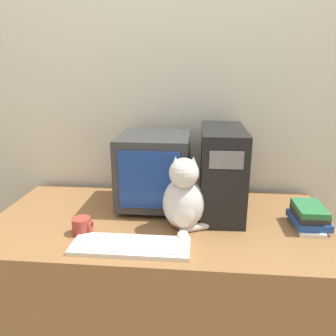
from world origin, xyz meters
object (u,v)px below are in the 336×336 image
(mug, at_px, (82,226))
(cat, at_px, (184,199))
(keyboard, at_px, (131,246))
(crt_monitor, at_px, (154,170))
(pen, at_px, (113,239))
(book_stack, at_px, (309,217))
(computer_tower, at_px, (222,171))

(mug, bearing_deg, cat, 11.84)
(keyboard, relative_size, cat, 1.39)
(crt_monitor, xyz_separation_m, keyboard, (-0.04, -0.45, -0.19))
(crt_monitor, xyz_separation_m, pen, (-0.13, -0.39, -0.20))
(keyboard, height_order, book_stack, book_stack)
(book_stack, bearing_deg, pen, -167.13)
(crt_monitor, xyz_separation_m, cat, (0.17, -0.26, -0.05))
(crt_monitor, bearing_deg, cat, -56.89)
(keyboard, relative_size, pen, 3.72)
(book_stack, distance_m, pen, 0.90)
(mug, bearing_deg, crt_monitor, 51.47)
(crt_monitor, relative_size, book_stack, 1.80)
(computer_tower, distance_m, keyboard, 0.61)
(crt_monitor, distance_m, pen, 0.46)
(crt_monitor, height_order, pen, crt_monitor)
(computer_tower, relative_size, pen, 3.55)
(computer_tower, xyz_separation_m, pen, (-0.48, -0.36, -0.21))
(crt_monitor, height_order, computer_tower, computer_tower)
(crt_monitor, xyz_separation_m, mug, (-0.28, -0.35, -0.16))
(crt_monitor, xyz_separation_m, book_stack, (0.74, -0.19, -0.15))
(crt_monitor, height_order, keyboard, crt_monitor)
(keyboard, distance_m, cat, 0.32)
(pen, xyz_separation_m, mug, (-0.15, 0.04, 0.03))
(keyboard, xyz_separation_m, cat, (0.21, 0.19, 0.14))
(pen, bearing_deg, mug, 165.01)
(cat, relative_size, book_stack, 1.63)
(mug, bearing_deg, computer_tower, 26.80)
(book_stack, height_order, mug, book_stack)
(computer_tower, distance_m, book_stack, 0.46)
(crt_monitor, bearing_deg, computer_tower, -5.70)
(keyboard, distance_m, pen, 0.11)
(book_stack, bearing_deg, mug, -171.15)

